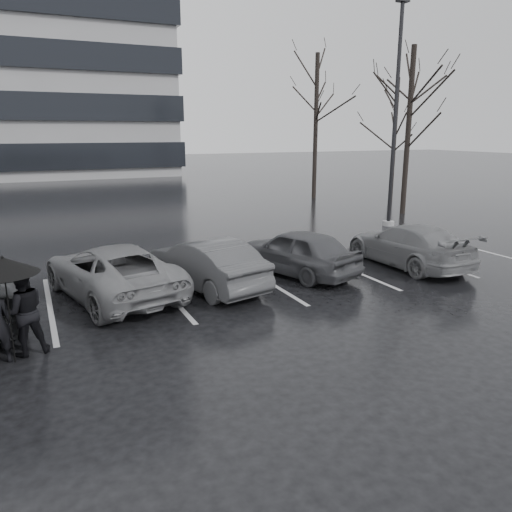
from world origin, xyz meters
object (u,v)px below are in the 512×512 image
object	(u,v)px
car_west_a	(206,264)
tree_ne	(394,141)
tree_east	(408,132)
car_west_b	(112,271)
lamp_post	(395,127)
tree_north	(316,128)
car_main	(296,251)
car_east	(408,245)
pedestrian_right	(23,311)

from	to	relation	value
car_west_a	tree_ne	distance (m)	19.67
car_west_a	tree_east	distance (m)	15.53
car_west_b	lamp_post	distance (m)	14.00
lamp_post	tree_north	xyz separation A→B (m)	(1.86, 9.42, 0.03)
car_main	car_west_a	xyz separation A→B (m)	(-2.80, -0.17, -0.01)
tree_east	lamp_post	bearing A→B (deg)	-139.84
car_main	lamp_post	world-z (taller)	lamp_post
car_east	pedestrian_right	world-z (taller)	pedestrian_right
lamp_post	tree_north	distance (m)	9.60
car_west_b	tree_east	size ratio (longest dim) A/B	0.60
car_east	pedestrian_right	distance (m)	10.98
car_east	tree_east	bearing A→B (deg)	-130.64
tree_ne	tree_north	bearing A→B (deg)	139.40
tree_east	tree_north	distance (m)	7.08
car_west_b	tree_east	bearing A→B (deg)	-167.76
lamp_post	tree_east	bearing A→B (deg)	40.16
car_east	tree_east	distance (m)	11.00
car_main	car_east	distance (m)	3.65
tree_east	car_west_a	bearing A→B (deg)	-149.91
lamp_post	car_west_a	bearing A→B (deg)	-153.18
car_main	pedestrian_right	world-z (taller)	pedestrian_right
car_east	tree_ne	distance (m)	15.43
car_main	lamp_post	size ratio (longest dim) A/B	0.43
car_west_a	lamp_post	distance (m)	12.03
tree_ne	lamp_post	bearing A→B (deg)	-129.89
car_west_a	lamp_post	world-z (taller)	lamp_post
car_east	tree_ne	xyz separation A→B (m)	(9.22, 12.03, 2.85)
tree_east	car_east	bearing A→B (deg)	-129.92
car_west_a	pedestrian_right	bearing A→B (deg)	14.94
car_west_a	car_east	distance (m)	6.42
car_west_b	car_west_a	bearing A→B (deg)	159.64
car_west_b	tree_north	size ratio (longest dim) A/B	0.56
car_east	pedestrian_right	size ratio (longest dim) A/B	2.65
car_main	car_west_a	distance (m)	2.81
car_main	tree_north	distance (m)	17.55
car_west_b	car_east	size ratio (longest dim) A/B	1.07
car_west_a	tree_ne	world-z (taller)	tree_ne
car_west_a	car_west_b	distance (m)	2.39
tree_east	tree_north	size ratio (longest dim) A/B	0.94
car_main	tree_east	distance (m)	13.15
car_east	tree_east	size ratio (longest dim) A/B	0.56
car_west_b	lamp_post	bearing A→B (deg)	-171.86
car_west_b	tree_north	bearing A→B (deg)	-148.37
car_east	car_west_a	bearing A→B (deg)	-4.57
lamp_post	car_east	bearing A→B (deg)	-124.48
car_west_a	tree_north	xyz separation A→B (m)	(12.12, 14.60, 3.59)
pedestrian_right	tree_ne	distance (m)	24.60
car_west_b	pedestrian_right	world-z (taller)	pedestrian_right
tree_north	tree_east	bearing A→B (deg)	-81.87
car_west_b	tree_ne	distance (m)	21.43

